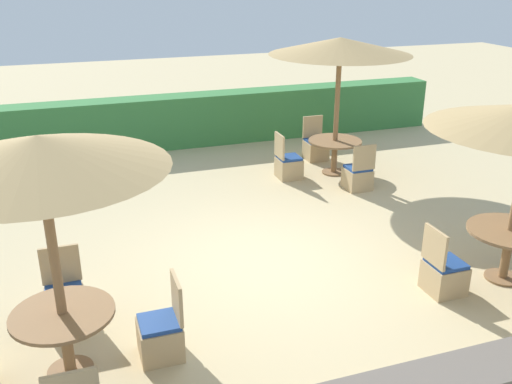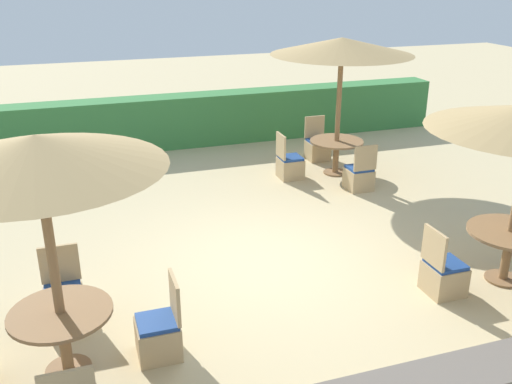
{
  "view_description": "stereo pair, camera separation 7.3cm",
  "coord_description": "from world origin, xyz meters",
  "px_view_note": "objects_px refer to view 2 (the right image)",
  "views": [
    {
      "loc": [
        -2.53,
        -6.77,
        4.01
      ],
      "look_at": [
        0.0,
        0.6,
        0.9
      ],
      "focal_mm": 40.0,
      "sensor_mm": 36.0,
      "label": 1
    },
    {
      "loc": [
        -2.46,
        -6.79,
        4.01
      ],
      "look_at": [
        0.0,
        0.6,
        0.9
      ],
      "focal_mm": 40.0,
      "sensor_mm": 36.0,
      "label": 2
    }
  ],
  "objects_px": {
    "parasol_back_right": "(342,47)",
    "patio_chair_back_right_west": "(289,165)",
    "parasol_front_left": "(36,153)",
    "patio_chair_front_left_north": "(64,303)",
    "patio_chair_back_right_north": "(317,148)",
    "patio_chair_front_right_west": "(443,275)",
    "round_table_back_right": "(336,147)",
    "round_table_front_left": "(62,324)",
    "patio_chair_front_left_east": "(159,334)",
    "round_table_front_right": "(509,241)",
    "patio_chair_back_right_south": "(359,176)"
  },
  "relations": [
    {
      "from": "patio_chair_back_right_north",
      "to": "parasol_front_left",
      "type": "bearing_deg",
      "value": 46.38
    },
    {
      "from": "patio_chair_front_right_west",
      "to": "round_table_back_right",
      "type": "height_order",
      "value": "patio_chair_front_right_west"
    },
    {
      "from": "round_table_front_left",
      "to": "patio_chair_front_right_west",
      "type": "height_order",
      "value": "patio_chair_front_right_west"
    },
    {
      "from": "parasol_front_left",
      "to": "patio_chair_front_left_north",
      "type": "height_order",
      "value": "parasol_front_left"
    },
    {
      "from": "patio_chair_back_right_south",
      "to": "patio_chair_front_left_east",
      "type": "bearing_deg",
      "value": -139.59
    },
    {
      "from": "patio_chair_front_right_west",
      "to": "round_table_back_right",
      "type": "distance_m",
      "value": 4.71
    },
    {
      "from": "round_table_back_right",
      "to": "patio_chair_back_right_west",
      "type": "height_order",
      "value": "patio_chair_back_right_west"
    },
    {
      "from": "round_table_front_left",
      "to": "parasol_back_right",
      "type": "xyz_separation_m",
      "value": [
        5.4,
        4.72,
        1.99
      ]
    },
    {
      "from": "round_table_front_right",
      "to": "patio_chair_back_right_south",
      "type": "bearing_deg",
      "value": 94.28
    },
    {
      "from": "round_table_front_right",
      "to": "parasol_back_right",
      "type": "height_order",
      "value": "parasol_back_right"
    },
    {
      "from": "round_table_front_left",
      "to": "patio_chair_front_right_west",
      "type": "bearing_deg",
      "value": 0.91
    },
    {
      "from": "parasol_back_right",
      "to": "patio_chair_back_right_west",
      "type": "height_order",
      "value": "parasol_back_right"
    },
    {
      "from": "patio_chair_front_right_west",
      "to": "round_table_back_right",
      "type": "bearing_deg",
      "value": 171.36
    },
    {
      "from": "patio_chair_front_left_north",
      "to": "patio_chair_back_right_north",
      "type": "relative_size",
      "value": 1.0
    },
    {
      "from": "patio_chair_front_left_east",
      "to": "round_table_back_right",
      "type": "height_order",
      "value": "patio_chair_front_left_east"
    },
    {
      "from": "patio_chair_front_left_east",
      "to": "parasol_back_right",
      "type": "xyz_separation_m",
      "value": [
        4.42,
        4.76,
        2.3
      ]
    },
    {
      "from": "patio_chair_back_right_south",
      "to": "parasol_back_right",
      "type": "bearing_deg",
      "value": 91.36
    },
    {
      "from": "patio_chair_front_left_east",
      "to": "round_table_front_left",
      "type": "bearing_deg",
      "value": 87.84
    },
    {
      "from": "round_table_front_right",
      "to": "round_table_back_right",
      "type": "bearing_deg",
      "value": 93.67
    },
    {
      "from": "patio_chair_front_left_east",
      "to": "patio_chair_front_right_west",
      "type": "relative_size",
      "value": 1.0
    },
    {
      "from": "patio_chair_front_right_west",
      "to": "patio_chair_back_right_west",
      "type": "bearing_deg",
      "value": -176.37
    },
    {
      "from": "round_table_front_left",
      "to": "parasol_back_right",
      "type": "distance_m",
      "value": 7.44
    },
    {
      "from": "patio_chair_front_left_east",
      "to": "patio_chair_back_right_north",
      "type": "xyz_separation_m",
      "value": [
        4.44,
        5.72,
        0.0
      ]
    },
    {
      "from": "patio_chair_back_right_north",
      "to": "parasol_back_right",
      "type": "bearing_deg",
      "value": 88.8
    },
    {
      "from": "parasol_front_left",
      "to": "parasol_back_right",
      "type": "bearing_deg",
      "value": 41.19
    },
    {
      "from": "round_table_front_left",
      "to": "patio_chair_front_left_east",
      "type": "bearing_deg",
      "value": -2.16
    },
    {
      "from": "round_table_front_left",
      "to": "parasol_back_right",
      "type": "height_order",
      "value": "parasol_back_right"
    },
    {
      "from": "parasol_front_left",
      "to": "round_table_front_left",
      "type": "xyz_separation_m",
      "value": [
        0.0,
        0.0,
        -1.84
      ]
    },
    {
      "from": "parasol_front_left",
      "to": "patio_chair_back_right_north",
      "type": "height_order",
      "value": "parasol_front_left"
    },
    {
      "from": "round_table_front_left",
      "to": "round_table_back_right",
      "type": "xyz_separation_m",
      "value": [
        5.4,
        4.72,
        -0.02
      ]
    },
    {
      "from": "parasol_front_left",
      "to": "patio_chair_back_right_west",
      "type": "height_order",
      "value": "parasol_front_left"
    },
    {
      "from": "patio_chair_front_right_west",
      "to": "patio_chair_back_right_north",
      "type": "relative_size",
      "value": 1.0
    },
    {
      "from": "round_table_front_left",
      "to": "patio_chair_back_right_south",
      "type": "distance_m",
      "value": 6.6
    },
    {
      "from": "patio_chair_front_left_east",
      "to": "round_table_front_right",
      "type": "xyz_separation_m",
      "value": [
        4.72,
        0.13,
        0.33
      ]
    },
    {
      "from": "round_table_front_right",
      "to": "patio_chair_front_left_east",
      "type": "bearing_deg",
      "value": -178.45
    },
    {
      "from": "parasol_front_left",
      "to": "patio_chair_front_right_west",
      "type": "relative_size",
      "value": 2.79
    },
    {
      "from": "patio_chair_front_left_east",
      "to": "patio_chair_back_right_south",
      "type": "xyz_separation_m",
      "value": [
        4.45,
        3.78,
        0.0
      ]
    },
    {
      "from": "patio_chair_front_right_west",
      "to": "parasol_front_left",
      "type": "bearing_deg",
      "value": -89.09
    },
    {
      "from": "parasol_back_right",
      "to": "patio_chair_back_right_west",
      "type": "bearing_deg",
      "value": 177.74
    },
    {
      "from": "patio_chair_front_right_west",
      "to": "parasol_back_right",
      "type": "distance_m",
      "value": 5.24
    },
    {
      "from": "patio_chair_front_right_west",
      "to": "parasol_back_right",
      "type": "bearing_deg",
      "value": 171.36
    },
    {
      "from": "patio_chair_back_right_south",
      "to": "round_table_back_right",
      "type": "bearing_deg",
      "value": 91.36
    },
    {
      "from": "patio_chair_front_left_north",
      "to": "patio_chair_front_left_east",
      "type": "xyz_separation_m",
      "value": [
        0.98,
        -0.98,
        0.0
      ]
    },
    {
      "from": "round_table_back_right",
      "to": "parasol_back_right",
      "type": "bearing_deg",
      "value": -90.0
    },
    {
      "from": "parasol_back_right",
      "to": "patio_chair_back_right_west",
      "type": "distance_m",
      "value": 2.51
    },
    {
      "from": "patio_chair_front_right_west",
      "to": "patio_chair_back_right_west",
      "type": "relative_size",
      "value": 1.0
    },
    {
      "from": "patio_chair_front_left_north",
      "to": "round_table_front_left",
      "type": "bearing_deg",
      "value": 90.04
    },
    {
      "from": "round_table_front_right",
      "to": "patio_chair_back_right_north",
      "type": "relative_size",
      "value": 1.21
    },
    {
      "from": "parasol_back_right",
      "to": "round_table_back_right",
      "type": "bearing_deg",
      "value": 90.0
    },
    {
      "from": "parasol_back_right",
      "to": "patio_chair_back_right_north",
      "type": "height_order",
      "value": "parasol_back_right"
    }
  ]
}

